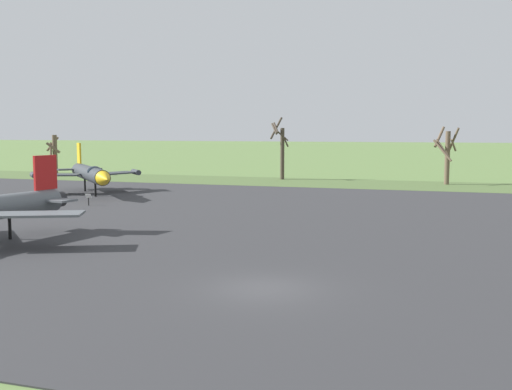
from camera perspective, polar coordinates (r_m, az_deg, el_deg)
name	(u,v)px	position (r m, az deg, el deg)	size (l,w,h in m)	color
ground_plane	(263,290)	(23.26, 0.70, -9.03)	(600.00, 600.00, 0.00)	#607F42
asphalt_apron	(334,228)	(37.73, 7.50, -3.15)	(106.16, 50.62, 0.05)	#333335
grass_verge_strip	(385,185)	(68.54, 12.20, 0.96)	(166.16, 12.00, 0.06)	#516937
jet_fighter_front_right	(90,173)	(58.94, -15.57, 2.01)	(11.75, 12.10, 4.82)	#33383D
info_placard_front_right	(88,199)	(50.14, -15.72, -0.33)	(0.51, 0.24, 1.00)	black
bare_tree_far_left	(54,153)	(86.13, -18.70, 3.79)	(2.52, 2.55, 5.51)	brown
bare_tree_left_of_center	(281,148)	(73.97, 2.41, 4.54)	(2.47, 3.02, 7.78)	#42382D
bare_tree_center	(447,153)	(70.37, 17.75, 3.82)	(2.88, 3.15, 6.57)	brown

